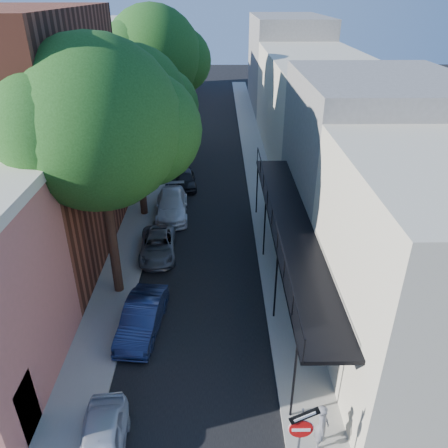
{
  "coord_description": "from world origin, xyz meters",
  "views": [
    {
      "loc": [
        0.97,
        -6.76,
        12.66
      ],
      "look_at": [
        1.18,
        11.48,
        2.8
      ],
      "focal_mm": 35.0,
      "sensor_mm": 36.0,
      "label": 1
    }
  ],
  "objects_px": {
    "oak_near": "(109,126)",
    "parked_car_b": "(142,318)",
    "oak_far": "(160,57)",
    "parked_car_c": "(158,246)",
    "parked_car_d": "(172,205)",
    "pedestrian": "(322,426)",
    "sign_post": "(301,431)",
    "parked_car_e": "(186,179)",
    "parked_car_a": "(101,446)",
    "oak_mid": "(141,101)"
  },
  "relations": [
    {
      "from": "parked_car_a",
      "to": "parked_car_d",
      "type": "height_order",
      "value": "parked_car_d"
    },
    {
      "from": "parked_car_c",
      "to": "pedestrian",
      "type": "xyz_separation_m",
      "value": [
        6.37,
        -11.32,
        0.41
      ]
    },
    {
      "from": "oak_mid",
      "to": "parked_car_a",
      "type": "bearing_deg",
      "value": -87.19
    },
    {
      "from": "oak_far",
      "to": "parked_car_c",
      "type": "distance_m",
      "value": 16.04
    },
    {
      "from": "parked_car_a",
      "to": "parked_car_b",
      "type": "xyz_separation_m",
      "value": [
        0.34,
        5.73,
        0.05
      ]
    },
    {
      "from": "oak_far",
      "to": "parked_car_b",
      "type": "bearing_deg",
      "value": -86.86
    },
    {
      "from": "oak_far",
      "to": "parked_car_c",
      "type": "height_order",
      "value": "oak_far"
    },
    {
      "from": "oak_near",
      "to": "parked_car_b",
      "type": "distance_m",
      "value": 7.87
    },
    {
      "from": "sign_post",
      "to": "pedestrian",
      "type": "bearing_deg",
      "value": 47.22
    },
    {
      "from": "parked_car_d",
      "to": "parked_car_e",
      "type": "distance_m",
      "value": 4.48
    },
    {
      "from": "oak_mid",
      "to": "parked_car_a",
      "type": "xyz_separation_m",
      "value": [
        0.82,
        -16.65,
        -6.44
      ]
    },
    {
      "from": "sign_post",
      "to": "parked_car_c",
      "type": "bearing_deg",
      "value": 114.12
    },
    {
      "from": "sign_post",
      "to": "parked_car_d",
      "type": "bearing_deg",
      "value": 107.01
    },
    {
      "from": "parked_car_d",
      "to": "oak_far",
      "type": "bearing_deg",
      "value": 93.89
    },
    {
      "from": "oak_mid",
      "to": "parked_car_d",
      "type": "distance_m",
      "value": 6.52
    },
    {
      "from": "oak_near",
      "to": "oak_far",
      "type": "distance_m",
      "value": 17.01
    },
    {
      "from": "oak_far",
      "to": "parked_car_b",
      "type": "height_order",
      "value": "oak_far"
    },
    {
      "from": "oak_far",
      "to": "pedestrian",
      "type": "relative_size",
      "value": 7.0
    },
    {
      "from": "parked_car_c",
      "to": "oak_near",
      "type": "bearing_deg",
      "value": -113.48
    },
    {
      "from": "parked_car_e",
      "to": "pedestrian",
      "type": "relative_size",
      "value": 2.07
    },
    {
      "from": "parked_car_a",
      "to": "pedestrian",
      "type": "height_order",
      "value": "pedestrian"
    },
    {
      "from": "oak_mid",
      "to": "oak_near",
      "type": "bearing_deg",
      "value": -89.63
    },
    {
      "from": "oak_near",
      "to": "oak_far",
      "type": "xyz_separation_m",
      "value": [
        0.01,
        17.01,
        0.38
      ]
    },
    {
      "from": "sign_post",
      "to": "oak_far",
      "type": "distance_m",
      "value": 27.8
    },
    {
      "from": "parked_car_e",
      "to": "oak_mid",
      "type": "bearing_deg",
      "value": -122.29
    },
    {
      "from": "sign_post",
      "to": "oak_near",
      "type": "xyz_separation_m",
      "value": [
        -6.53,
        9.29,
        5.84
      ]
    },
    {
      "from": "oak_mid",
      "to": "sign_post",
      "type": "bearing_deg",
      "value": -69.14
    },
    {
      "from": "oak_far",
      "to": "parked_car_d",
      "type": "relative_size",
      "value": 2.49
    },
    {
      "from": "parked_car_b",
      "to": "oak_far",
      "type": "bearing_deg",
      "value": 99.05
    },
    {
      "from": "oak_mid",
      "to": "parked_car_c",
      "type": "relative_size",
      "value": 2.54
    },
    {
      "from": "parked_car_b",
      "to": "parked_car_c",
      "type": "xyz_separation_m",
      "value": [
        -0.08,
        5.93,
        -0.11
      ]
    },
    {
      "from": "oak_near",
      "to": "parked_car_b",
      "type": "xyz_separation_m",
      "value": [
        1.11,
        -2.95,
        -7.21
      ]
    },
    {
      "from": "sign_post",
      "to": "parked_car_a",
      "type": "distance_m",
      "value": 5.96
    },
    {
      "from": "oak_far",
      "to": "parked_car_a",
      "type": "relative_size",
      "value": 3.31
    },
    {
      "from": "oak_far",
      "to": "pedestrian",
      "type": "bearing_deg",
      "value": -73.74
    },
    {
      "from": "sign_post",
      "to": "oak_far",
      "type": "height_order",
      "value": "oak_far"
    },
    {
      "from": "parked_car_c",
      "to": "parked_car_d",
      "type": "height_order",
      "value": "parked_car_d"
    },
    {
      "from": "pedestrian",
      "to": "parked_car_a",
      "type": "bearing_deg",
      "value": 108.35
    },
    {
      "from": "sign_post",
      "to": "oak_near",
      "type": "distance_m",
      "value": 12.77
    },
    {
      "from": "sign_post",
      "to": "parked_car_e",
      "type": "height_order",
      "value": "sign_post"
    },
    {
      "from": "parked_car_e",
      "to": "pedestrian",
      "type": "xyz_separation_m",
      "value": [
        5.49,
        -20.45,
        0.37
      ]
    },
    {
      "from": "parked_car_b",
      "to": "parked_car_c",
      "type": "distance_m",
      "value": 5.93
    },
    {
      "from": "oak_near",
      "to": "parked_car_d",
      "type": "xyz_separation_m",
      "value": [
        1.34,
        7.67,
        -7.19
      ]
    },
    {
      "from": "oak_mid",
      "to": "parked_car_c",
      "type": "height_order",
      "value": "oak_mid"
    },
    {
      "from": "pedestrian",
      "to": "parked_car_c",
      "type": "bearing_deg",
      "value": 44.77
    },
    {
      "from": "oak_mid",
      "to": "parked_car_d",
      "type": "bearing_deg",
      "value": -12.06
    },
    {
      "from": "oak_far",
      "to": "parked_car_c",
      "type": "bearing_deg",
      "value": -85.84
    },
    {
      "from": "oak_near",
      "to": "parked_car_c",
      "type": "distance_m",
      "value": 7.97
    },
    {
      "from": "oak_near",
      "to": "parked_car_d",
      "type": "distance_m",
      "value": 10.6
    },
    {
      "from": "parked_car_e",
      "to": "pedestrian",
      "type": "distance_m",
      "value": 21.18
    }
  ]
}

